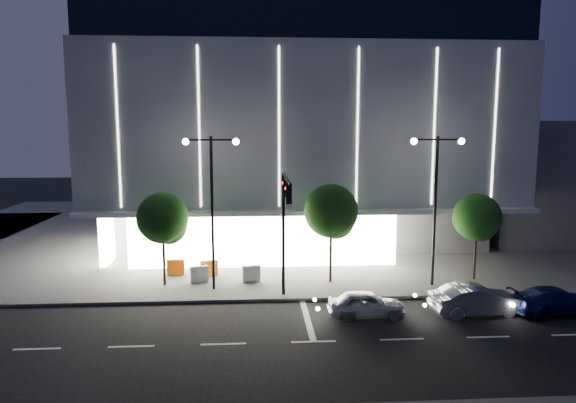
# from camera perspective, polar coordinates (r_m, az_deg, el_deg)

# --- Properties ---
(ground) EXTENTS (160.00, 160.00, 0.00)m
(ground) POSITION_cam_1_polar(r_m,az_deg,el_deg) (24.97, -2.25, -14.06)
(ground) COLOR black
(ground) RESTS_ON ground
(sidewalk_museum) EXTENTS (70.00, 40.00, 0.15)m
(sidewalk_museum) POSITION_cam_1_polar(r_m,az_deg,el_deg) (48.36, 2.97, -3.09)
(sidewalk_museum) COLOR #474747
(sidewalk_museum) RESTS_ON ground
(museum) EXTENTS (30.00, 25.80, 18.00)m
(museum) POSITION_cam_1_polar(r_m,az_deg,el_deg) (45.57, 0.75, 7.88)
(museum) COLOR #4C4C51
(museum) RESTS_ON ground
(annex_building) EXTENTS (16.00, 20.00, 10.00)m
(annex_building) POSITION_cam_1_polar(r_m,az_deg,el_deg) (54.27, 25.64, 2.60)
(annex_building) COLOR #4C4C51
(annex_building) RESTS_ON ground
(traffic_mast) EXTENTS (0.33, 5.89, 7.07)m
(traffic_mast) POSITION_cam_1_polar(r_m,az_deg,el_deg) (26.87, -0.36, -1.31)
(traffic_mast) COLOR black
(traffic_mast) RESTS_ON ground
(street_lamp_west) EXTENTS (3.16, 0.36, 9.00)m
(street_lamp_west) POSITION_cam_1_polar(r_m,az_deg,el_deg) (29.44, -8.46, 1.25)
(street_lamp_west) COLOR black
(street_lamp_west) RESTS_ON ground
(street_lamp_east) EXTENTS (3.16, 0.36, 9.00)m
(street_lamp_east) POSITION_cam_1_polar(r_m,az_deg,el_deg) (31.17, 16.11, 1.40)
(street_lamp_east) COLOR black
(street_lamp_east) RESTS_ON ground
(tree_left) EXTENTS (3.02, 3.02, 5.72)m
(tree_left) POSITION_cam_1_polar(r_m,az_deg,el_deg) (31.10, -13.70, -2.11)
(tree_left) COLOR black
(tree_left) RESTS_ON ground
(tree_mid) EXTENTS (3.25, 3.25, 6.15)m
(tree_mid) POSITION_cam_1_polar(r_m,az_deg,el_deg) (30.91, 4.86, -1.41)
(tree_mid) COLOR black
(tree_mid) RESTS_ON ground
(tree_right) EXTENTS (2.91, 2.91, 5.51)m
(tree_right) POSITION_cam_1_polar(r_m,az_deg,el_deg) (33.52, 20.26, -1.92)
(tree_right) COLOR black
(tree_right) RESTS_ON ground
(car_lead) EXTENTS (3.91, 1.60, 1.33)m
(car_lead) POSITION_cam_1_polar(r_m,az_deg,el_deg) (26.62, 8.70, -11.20)
(car_lead) COLOR #ACAFB4
(car_lead) RESTS_ON ground
(car_second) EXTENTS (4.81, 2.02, 1.55)m
(car_second) POSITION_cam_1_polar(r_m,az_deg,el_deg) (28.25, 20.25, -10.23)
(car_second) COLOR #B2B4BA
(car_second) RESTS_ON ground
(car_third) EXTENTS (4.89, 2.42, 1.36)m
(car_third) POSITION_cam_1_polar(r_m,az_deg,el_deg) (30.06, 27.63, -9.74)
(car_third) COLOR #15204F
(car_third) RESTS_ON ground
(barrier_a) EXTENTS (1.10, 0.27, 1.00)m
(barrier_a) POSITION_cam_1_polar(r_m,az_deg,el_deg) (33.77, -12.36, -7.16)
(barrier_a) COLOR #F25A0D
(barrier_a) RESTS_ON sidewalk_museum
(barrier_b) EXTENTS (1.12, 0.57, 1.00)m
(barrier_b) POSITION_cam_1_polar(r_m,az_deg,el_deg) (31.95, -9.83, -7.96)
(barrier_b) COLOR white
(barrier_b) RESTS_ON sidewalk_museum
(barrier_c) EXTENTS (1.13, 0.51, 1.00)m
(barrier_c) POSITION_cam_1_polar(r_m,az_deg,el_deg) (33.15, -8.76, -7.35)
(barrier_c) COLOR #CF640B
(barrier_c) RESTS_ON sidewalk_museum
(barrier_d) EXTENTS (1.13, 0.42, 1.00)m
(barrier_d) POSITION_cam_1_polar(r_m,az_deg,el_deg) (31.70, -4.09, -7.99)
(barrier_d) COLOR white
(barrier_d) RESTS_ON sidewalk_museum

